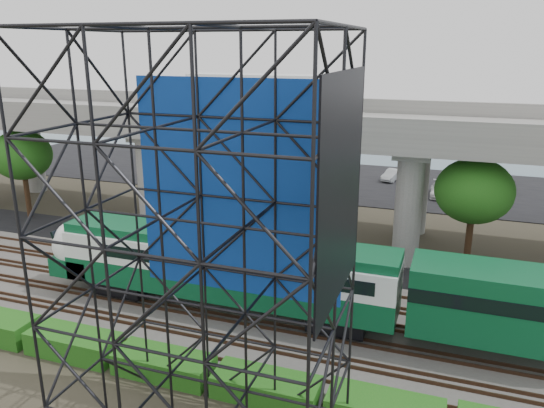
% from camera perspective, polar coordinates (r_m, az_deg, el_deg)
% --- Properties ---
extents(ground, '(140.00, 140.00, 0.00)m').
position_cam_1_polar(ground, '(29.65, -8.88, -12.81)').
color(ground, '#474233').
rests_on(ground, ground).
extents(ballast_bed, '(90.00, 12.00, 0.20)m').
position_cam_1_polar(ballast_bed, '(31.15, -7.13, -10.98)').
color(ballast_bed, slate).
rests_on(ballast_bed, ground).
extents(service_road, '(90.00, 5.00, 0.08)m').
position_cam_1_polar(service_road, '(38.23, -1.44, -5.54)').
color(service_road, black).
rests_on(service_road, ground).
extents(parking_lot, '(90.00, 18.00, 0.08)m').
position_cam_1_polar(parking_lot, '(59.71, 6.63, 2.57)').
color(parking_lot, black).
rests_on(parking_lot, ground).
extents(harbor_water, '(140.00, 40.00, 0.03)m').
position_cam_1_polar(harbor_water, '(80.85, 10.19, 6.12)').
color(harbor_water, '#435C6E').
rests_on(harbor_water, ground).
extents(rail_tracks, '(90.00, 9.52, 0.16)m').
position_cam_1_polar(rail_tracks, '(31.07, -7.14, -10.69)').
color(rail_tracks, '#472D1E').
rests_on(rail_tracks, ballast_bed).
extents(commuter_train, '(29.30, 3.06, 4.30)m').
position_cam_1_polar(commuter_train, '(28.71, -1.33, -7.18)').
color(commuter_train, black).
rests_on(commuter_train, rail_tracks).
extents(overpass, '(80.00, 12.00, 12.40)m').
position_cam_1_polar(overpass, '(41.08, 1.08, 7.89)').
color(overpass, '#9E9B93').
rests_on(overpass, ground).
extents(scaffold_tower, '(9.36, 6.36, 15.00)m').
position_cam_1_polar(scaffold_tower, '(17.84, -7.40, -6.66)').
color(scaffold_tower, black).
rests_on(scaffold_tower, ground).
extents(hedge_strip, '(34.60, 1.80, 1.20)m').
position_cam_1_polar(hedge_strip, '(25.76, -11.55, -16.46)').
color(hedge_strip, '#155212').
rests_on(hedge_strip, ground).
extents(trees, '(40.94, 16.94, 7.69)m').
position_cam_1_polar(trees, '(43.34, -4.60, 4.75)').
color(trees, '#382314').
rests_on(trees, ground).
extents(suv, '(5.76, 4.35, 1.45)m').
position_cam_1_polar(suv, '(39.86, -8.04, -3.57)').
color(suv, black).
rests_on(suv, service_road).
extents(parked_cars, '(38.35, 9.57, 1.31)m').
position_cam_1_polar(parked_cars, '(59.25, 7.17, 3.08)').
color(parked_cars, silver).
rests_on(parked_cars, parking_lot).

